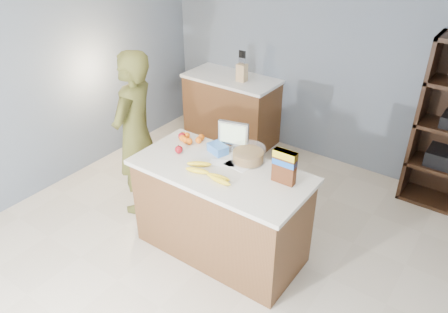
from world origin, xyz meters
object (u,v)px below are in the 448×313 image
Objects in this scene: counter_peninsula at (221,214)px; tv at (233,135)px; person at (135,135)px; cereal_box at (285,164)px.

counter_peninsula is 5.53× the size of tv.
tv is at bearing 106.61° from counter_peninsula.
person is 1.06m from tv.
tv reaches higher than counter_peninsula.
person is 5.96× the size of cereal_box.
tv is (1.01, 0.25, 0.20)m from person.
person is at bearing -178.09° from cereal_box.
counter_peninsula is 0.73m from tv.
tv is at bearing 162.64° from cereal_box.
tv is 0.98× the size of cereal_box.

